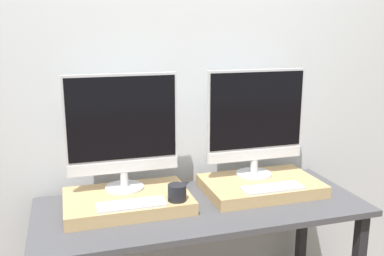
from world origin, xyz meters
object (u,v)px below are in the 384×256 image
(monitor_left, at_px, (122,129))
(keyboard_left, at_px, (132,204))
(keyboard_right, at_px, (273,188))
(monitor_right, at_px, (256,120))
(mug, at_px, (177,193))

(monitor_left, relative_size, keyboard_left, 1.85)
(monitor_left, relative_size, keyboard_right, 1.85)
(monitor_left, bearing_deg, monitor_right, 0.00)
(monitor_left, height_order, monitor_right, same)
(keyboard_left, distance_m, keyboard_right, 0.71)
(monitor_right, distance_m, keyboard_right, 0.38)
(monitor_left, bearing_deg, keyboard_right, -17.35)
(mug, bearing_deg, keyboard_right, 0.00)
(mug, xyz_separation_m, monitor_right, (0.50, 0.22, 0.27))
(monitor_left, xyz_separation_m, monitor_right, (0.71, 0.00, 0.00))
(monitor_left, distance_m, mug, 0.41)
(keyboard_left, distance_m, monitor_right, 0.80)
(keyboard_right, bearing_deg, mug, 180.00)
(keyboard_left, relative_size, monitor_right, 0.54)
(keyboard_left, xyz_separation_m, monitor_right, (0.71, 0.22, 0.30))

